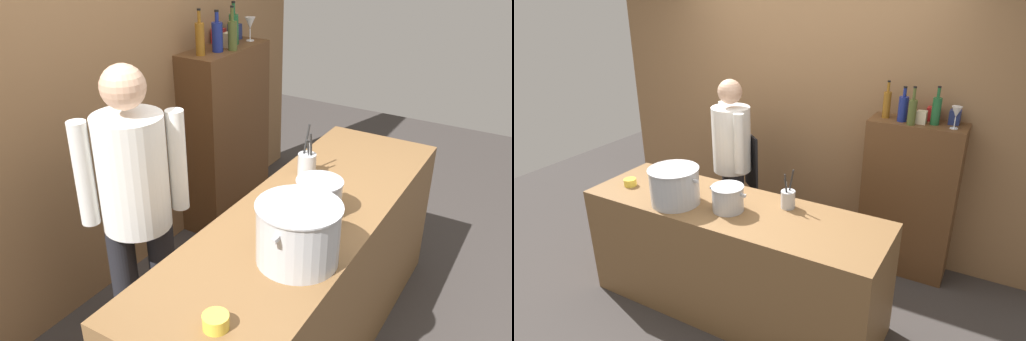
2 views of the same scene
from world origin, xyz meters
The scene contains 17 objects.
ground_plane centered at (0.00, 0.00, 0.00)m, with size 8.00×8.00×0.00m, color #383330.
brick_back_panel centered at (0.00, 1.40, 1.50)m, with size 4.40×0.10×3.00m, color olive.
prep_counter centered at (0.00, 0.00, 0.45)m, with size 2.30×0.70×0.90m, color brown.
bar_cabinet centered at (1.02, 1.19, 0.69)m, with size 0.76×0.32×1.37m, color brown.
chef centered at (-0.46, 0.71, 0.96)m, with size 0.45×0.43×1.66m.
stockpot_large centered at (-0.39, -0.15, 1.04)m, with size 0.43×0.37×0.27m.
stockpot_small centered at (0.01, -0.06, 0.99)m, with size 0.30×0.23×0.18m.
utensil_crock centered at (0.37, 0.18, 0.97)m, with size 0.10×0.10×0.30m.
butter_jar centered at (-0.91, -0.09, 0.93)m, with size 0.10×0.10×0.06m, color yellow.
wine_bottle_olive centered at (0.98, 1.09, 1.48)m, with size 0.06×0.06×0.30m.
wine_bottle_green centered at (1.14, 1.18, 1.49)m, with size 0.07×0.07×0.30m.
wine_bottle_amber centered at (0.75, 1.19, 1.49)m, with size 0.06×0.06×0.31m.
wine_bottle_cobalt centered at (0.89, 1.15, 1.48)m, with size 0.08×0.08×0.28m.
wine_glass_wide centered at (1.29, 1.14, 1.50)m, with size 0.08×0.08×0.17m.
spice_tin_cream centered at (1.04, 1.16, 1.42)m, with size 0.07×0.07×0.10m, color beige.
spice_tin_navy centered at (1.28, 1.26, 1.43)m, with size 0.08×0.08×0.11m, color navy.
spice_tin_red centered at (1.10, 1.29, 1.43)m, with size 0.08×0.08×0.11m, color red.
Camera 2 is at (1.63, -2.37, 2.37)m, focal length 31.02 mm.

